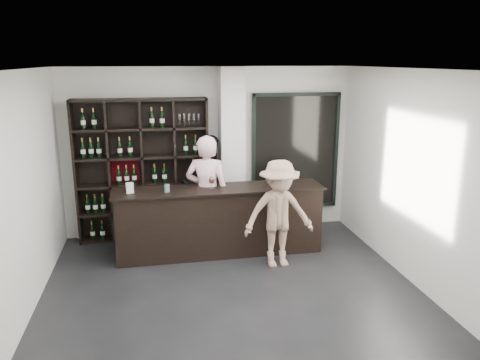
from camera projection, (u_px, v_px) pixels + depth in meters
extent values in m
cube|color=black|center=(237.00, 305.00, 5.93)|extent=(5.00, 5.50, 0.01)
cube|color=silver|center=(232.00, 154.00, 7.98)|extent=(0.40, 0.40, 2.90)
cube|color=black|center=(295.00, 152.00, 8.41)|extent=(1.60, 0.08, 2.10)
cube|color=black|center=(295.00, 152.00, 8.41)|extent=(1.48, 0.02, 1.98)
cube|color=black|center=(220.00, 222.00, 7.39)|extent=(3.19, 0.60, 1.05)
cube|color=black|center=(219.00, 189.00, 7.25)|extent=(3.27, 0.68, 0.03)
imported|color=#FBC3C8|center=(207.00, 194.00, 7.43)|extent=(0.79, 0.64, 1.88)
imported|color=black|center=(206.00, 187.00, 7.97)|extent=(0.91, 0.73, 1.80)
imported|color=#9F7E69|center=(279.00, 214.00, 6.87)|extent=(1.07, 0.64, 1.62)
cylinder|color=#AEC7D5|center=(167.00, 188.00, 7.03)|extent=(0.10, 0.10, 0.11)
cube|color=white|center=(285.00, 183.00, 7.49)|extent=(0.15, 0.15, 0.02)
cube|color=white|center=(130.00, 188.00, 6.96)|extent=(0.12, 0.08, 0.16)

